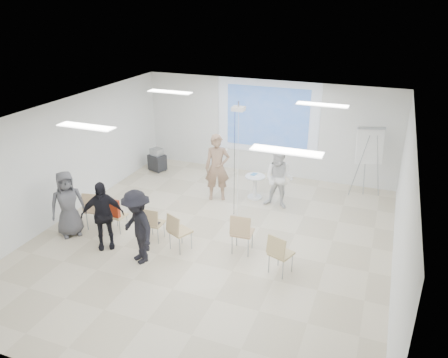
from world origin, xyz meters
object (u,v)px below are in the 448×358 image
(chair_far_left, at_px, (95,207))
(chair_right_far, at_px, (279,252))
(audience_mid, at_px, (137,222))
(av_cart, at_px, (157,160))
(laptop, at_px, (155,222))
(chair_left_mid, at_px, (116,214))
(pedestal_table, at_px, (255,185))
(audience_outer, at_px, (67,200))
(flipchart_easel, at_px, (370,146))
(chair_right_inner, at_px, (242,231))
(audience_left, at_px, (102,211))
(player_left, at_px, (217,163))
(chair_left_inner, at_px, (153,222))
(player_right, at_px, (279,176))
(chair_center, at_px, (177,229))

(chair_far_left, distance_m, chair_right_far, 4.66)
(audience_mid, height_order, av_cart, audience_mid)
(laptop, distance_m, audience_mid, 1.06)
(chair_left_mid, bearing_deg, pedestal_table, 52.39)
(audience_outer, distance_m, flipchart_easel, 8.01)
(chair_right_inner, bearing_deg, audience_left, -167.56)
(player_left, bearing_deg, chair_far_left, -150.40)
(audience_left, bearing_deg, chair_left_inner, 0.93)
(player_left, relative_size, av_cart, 2.82)
(player_right, bearing_deg, chair_right_inner, -90.61)
(pedestal_table, relative_size, chair_left_mid, 0.87)
(audience_mid, xyz_separation_m, av_cart, (-2.24, 4.79, -0.59))
(audience_outer, relative_size, flipchart_easel, 0.90)
(laptop, xyz_separation_m, flipchart_easel, (4.37, 4.29, 1.04))
(chair_far_left, xyz_separation_m, audience_left, (0.70, -0.62, 0.34))
(pedestal_table, xyz_separation_m, chair_left_mid, (-2.55, -3.05, 0.09))
(player_left, distance_m, player_right, 1.73)
(chair_far_left, height_order, chair_right_far, chair_far_left)
(chair_far_left, relative_size, audience_mid, 0.53)
(player_left, distance_m, chair_right_far, 3.89)
(chair_far_left, height_order, audience_mid, audience_mid)
(player_right, bearing_deg, chair_right_far, -72.02)
(pedestal_table, distance_m, audience_left, 4.46)
(pedestal_table, bearing_deg, audience_outer, -134.66)
(av_cart, bearing_deg, player_right, 3.37)
(chair_left_mid, height_order, chair_right_far, chair_right_far)
(av_cart, bearing_deg, flipchart_easel, 22.09)
(chair_center, bearing_deg, audience_mid, -106.84)
(player_left, height_order, chair_right_far, player_left)
(chair_right_inner, relative_size, audience_left, 0.53)
(player_right, bearing_deg, player_left, -173.41)
(av_cart, bearing_deg, chair_right_far, -20.70)
(player_right, xyz_separation_m, audience_mid, (-2.12, -3.63, 0.03))
(chair_right_far, distance_m, audience_outer, 5.08)
(chair_left_inner, height_order, audience_mid, audience_mid)
(player_right, xyz_separation_m, chair_far_left, (-3.85, -2.79, -0.32))
(chair_far_left, xyz_separation_m, flipchart_easel, (5.97, 4.39, 0.91))
(player_right, xyz_separation_m, chair_center, (-1.53, -2.95, -0.37))
(player_left, bearing_deg, chair_center, -108.13)
(player_left, xyz_separation_m, chair_right_inner, (1.56, -2.44, -0.49))
(player_right, distance_m, chair_center, 3.35)
(chair_left_mid, distance_m, audience_mid, 1.56)
(chair_far_left, height_order, chair_right_inner, chair_far_left)
(audience_mid, relative_size, av_cart, 2.49)
(player_right, relative_size, chair_far_left, 1.83)
(flipchart_easel, bearing_deg, player_left, -174.64)
(chair_center, height_order, flipchart_easel, flipchart_easel)
(laptop, bearing_deg, audience_outer, 12.99)
(chair_left_mid, distance_m, audience_outer, 1.16)
(player_left, distance_m, audience_outer, 4.03)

